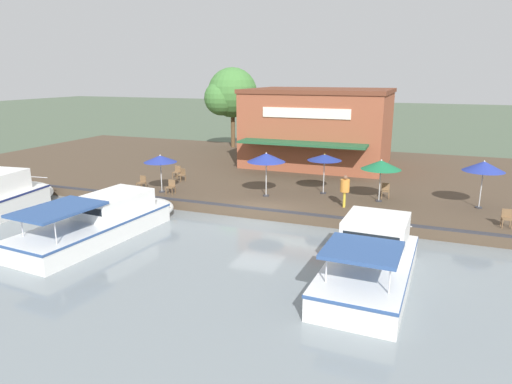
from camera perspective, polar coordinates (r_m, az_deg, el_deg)
ground_plane at (r=24.32m, az=0.23°, el=-3.62°), size 220.00×220.00×0.00m
quay_deck at (r=34.39m, az=6.78°, el=2.21°), size 22.00×56.00×0.60m
quay_edge_fender at (r=24.21m, az=0.32°, el=-2.09°), size 0.20×50.40×0.10m
waterfront_restaurant at (r=36.66m, az=7.84°, el=8.08°), size 10.10×10.78×5.88m
patio_umbrella_far_corner at (r=27.96m, az=-11.88°, el=4.08°), size 1.98×1.98×2.30m
patio_umbrella_mid_patio_left at (r=26.24m, az=15.38°, el=3.30°), size 2.21×2.21×2.40m
patio_umbrella_back_row at (r=27.30m, az=8.56°, el=4.30°), size 2.03×2.03×2.43m
patio_umbrella_by_entrance at (r=26.39m, az=1.29°, el=4.33°), size 2.22×2.22×2.60m
patio_umbrella_near_quay_edge at (r=26.79m, az=26.60°, el=2.89°), size 2.12×2.12×2.59m
cafe_chair_back_row_seat at (r=27.46m, az=15.89°, el=0.27°), size 0.49×0.49×0.85m
cafe_chair_far_corner_seat at (r=29.24m, az=-14.07°, el=1.25°), size 0.47×0.47×0.85m
cafe_chair_mid_patio at (r=31.91m, az=-9.84°, el=2.56°), size 0.44×0.44×0.85m
cafe_chair_beside_entrance at (r=24.39m, az=28.87°, el=-2.78°), size 0.46×0.46×0.85m
cafe_chair_under_first_umbrella at (r=27.74m, az=-10.58°, el=0.73°), size 0.47×0.47×0.85m
cafe_chair_facing_river at (r=30.96m, az=-9.27°, el=2.22°), size 0.57×0.57×0.85m
person_at_quay_edge at (r=24.88m, az=11.05°, el=0.61°), size 0.50×0.50×1.75m
motorboat_second_along at (r=23.10m, az=-18.02°, el=-3.27°), size 9.46×3.57×2.03m
motorboat_outer_channel at (r=17.97m, az=14.38°, el=-7.92°), size 8.16×3.15×2.25m
tree_upstream_bank at (r=41.60m, az=12.30°, el=9.64°), size 3.42×3.26×5.40m
tree_behind_restaurant at (r=44.60m, az=-3.30°, el=12.12°), size 4.97×4.73×7.62m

